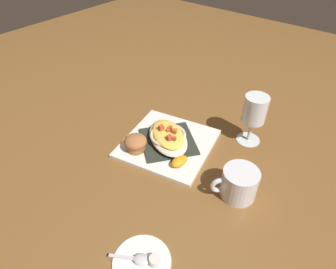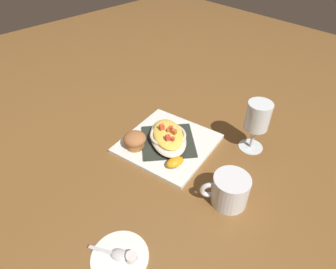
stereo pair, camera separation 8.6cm
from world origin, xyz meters
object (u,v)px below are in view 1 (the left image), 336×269
(stemmed_glass, at_px, (254,112))
(creamer_saucer, at_px, (142,262))
(square_plate, at_px, (168,143))
(gratin_dish, at_px, (168,136))
(spoon, at_px, (140,259))
(creamer_cup_0, at_px, (155,260))
(muffin, at_px, (136,143))
(orange_garnish, at_px, (179,161))
(coffee_mug, at_px, (238,185))

(stemmed_glass, relative_size, creamer_saucer, 1.28)
(square_plate, bearing_deg, gratin_dish, 55.14)
(gratin_dish, height_order, spoon, gratin_dish)
(square_plate, distance_m, creamer_cup_0, 0.37)
(square_plate, height_order, muffin, muffin)
(stemmed_glass, height_order, creamer_saucer, stemmed_glass)
(orange_garnish, distance_m, creamer_saucer, 0.29)
(orange_garnish, distance_m, coffee_mug, 0.18)
(coffee_mug, bearing_deg, spoon, -13.83)
(gratin_dish, xyz_separation_m, creamer_cup_0, (0.31, 0.21, -0.02))
(creamer_cup_0, bearing_deg, muffin, -130.01)
(gratin_dish, relative_size, spoon, 2.50)
(orange_garnish, bearing_deg, muffin, -77.31)
(spoon, distance_m, creamer_cup_0, 0.03)
(square_plate, relative_size, muffin, 3.82)
(stemmed_glass, bearing_deg, coffee_mug, 19.21)
(coffee_mug, bearing_deg, creamer_saucer, -13.25)
(orange_garnish, relative_size, creamer_saucer, 0.51)
(muffin, xyz_separation_m, creamer_saucer, (0.24, 0.24, -0.03))
(orange_garnish, height_order, stemmed_glass, stemmed_glass)
(stemmed_glass, xyz_separation_m, creamer_cup_0, (0.48, 0.03, -0.09))
(muffin, bearing_deg, orange_garnish, 102.69)
(spoon, xyz_separation_m, creamer_cup_0, (-0.02, 0.03, 0.00))
(muffin, height_order, creamer_saucer, muffin)
(orange_garnish, relative_size, creamer_cup_0, 2.63)
(muffin, xyz_separation_m, creamer_cup_0, (0.22, 0.27, -0.02))
(square_plate, distance_m, muffin, 0.10)
(coffee_mug, relative_size, creamer_cup_0, 4.32)
(muffin, bearing_deg, creamer_cup_0, 49.99)
(muffin, xyz_separation_m, stemmed_glass, (-0.26, 0.24, 0.07))
(coffee_mug, height_order, creamer_saucer, coffee_mug)
(orange_garnish, bearing_deg, creamer_cup_0, 27.18)
(gratin_dish, xyz_separation_m, coffee_mug, (0.04, 0.26, 0.00))
(spoon, bearing_deg, coffee_mug, 166.17)
(coffee_mug, height_order, stemmed_glass, stemmed_glass)
(muffin, bearing_deg, square_plate, 147.22)
(creamer_saucer, distance_m, spoon, 0.01)
(orange_garnish, bearing_deg, stemmed_glass, 156.42)
(creamer_cup_0, bearing_deg, spoon, -58.85)
(coffee_mug, distance_m, stemmed_glass, 0.24)
(coffee_mug, relative_size, creamer_saucer, 0.84)
(creamer_saucer, height_order, creamer_cup_0, creamer_cup_0)
(square_plate, height_order, stemmed_glass, stemmed_glass)
(square_plate, bearing_deg, creamer_cup_0, 34.65)
(gratin_dish, xyz_separation_m, spoon, (0.32, 0.19, -0.02))
(square_plate, xyz_separation_m, muffin, (0.08, -0.05, 0.03))
(orange_garnish, bearing_deg, square_plate, -123.01)
(gratin_dish, bearing_deg, creamer_saucer, 30.38)
(stemmed_glass, bearing_deg, square_plate, -46.08)
(stemmed_glass, bearing_deg, muffin, -42.32)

